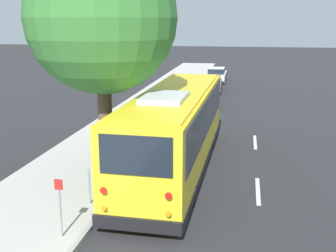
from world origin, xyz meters
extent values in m
plane|color=#28282B|center=(0.00, 0.00, 0.00)|extent=(160.00, 160.00, 0.00)
cube|color=#B2AFA8|center=(0.00, 3.88, 0.07)|extent=(80.00, 4.16, 0.15)
cube|color=#9D9A94|center=(0.00, 1.73, 0.07)|extent=(80.00, 0.14, 0.15)
cube|color=yellow|center=(-0.51, 0.22, 1.62)|extent=(10.97, 2.59, 2.74)
cube|color=black|center=(-0.51, 0.22, 0.39)|extent=(11.02, 2.64, 0.28)
cube|color=black|center=(-0.51, 0.22, 2.22)|extent=(10.08, 2.66, 1.31)
cube|color=black|center=(4.98, 0.12, 2.22)|extent=(0.07, 2.09, 1.37)
cube|color=black|center=(-6.00, 0.33, 2.32)|extent=(0.07, 1.92, 1.05)
cube|color=black|center=(4.98, 0.12, 2.86)|extent=(0.07, 1.72, 0.22)
cube|color=yellow|center=(-0.51, 0.22, 3.04)|extent=(10.29, 2.36, 0.10)
cube|color=silver|center=(-2.46, 0.26, 3.16)|extent=(2.03, 1.39, 0.20)
cube|color=black|center=(5.00, 0.11, 0.43)|extent=(0.15, 2.41, 0.36)
cube|color=black|center=(-6.03, 0.33, 0.43)|extent=(0.15, 2.41, 0.36)
cylinder|color=red|center=(-6.07, 1.19, 1.35)|extent=(0.03, 0.18, 0.18)
cylinder|color=orange|center=(-6.07, 1.19, 0.86)|extent=(0.03, 0.14, 0.14)
cylinder|color=red|center=(-6.10, -0.53, 1.35)|extent=(0.03, 0.18, 0.18)
cylinder|color=orange|center=(-6.10, -0.53, 0.86)|extent=(0.03, 0.14, 0.14)
cube|color=white|center=(5.07, 0.91, 0.60)|extent=(0.05, 0.32, 0.18)
cube|color=white|center=(5.04, -0.68, 0.60)|extent=(0.05, 0.32, 0.18)
cube|color=black|center=(4.64, 1.47, 2.48)|extent=(0.06, 0.10, 0.24)
cylinder|color=black|center=(2.74, 1.20, 0.46)|extent=(0.93, 0.32, 0.92)
cylinder|color=slate|center=(2.74, 1.20, 0.46)|extent=(0.42, 0.33, 0.41)
cylinder|color=black|center=(2.70, -0.88, 0.46)|extent=(0.93, 0.32, 0.92)
cylinder|color=slate|center=(2.70, -0.88, 0.46)|extent=(0.42, 0.33, 0.41)
cylinder|color=black|center=(-3.56, 1.32, 0.46)|extent=(0.93, 0.32, 0.92)
cylinder|color=slate|center=(-3.56, 1.32, 0.46)|extent=(0.42, 0.33, 0.41)
cylinder|color=black|center=(-3.60, -0.76, 0.46)|extent=(0.93, 0.32, 0.92)
cylinder|color=slate|center=(-3.60, -0.76, 0.46)|extent=(0.42, 0.33, 0.41)
cube|color=navy|center=(12.50, 0.46, 0.49)|extent=(4.34, 1.86, 0.65)
cube|color=black|center=(12.38, 0.46, 1.05)|extent=(2.07, 1.56, 0.48)
cube|color=navy|center=(12.38, 0.46, 1.29)|extent=(1.99, 1.52, 0.05)
cube|color=black|center=(14.66, 0.52, 0.27)|extent=(0.13, 1.68, 0.20)
cube|color=black|center=(10.33, 0.40, 0.27)|extent=(0.13, 1.68, 0.20)
cylinder|color=black|center=(13.83, 1.29, 0.33)|extent=(0.67, 0.22, 0.66)
cylinder|color=slate|center=(13.83, 1.29, 0.33)|extent=(0.30, 0.23, 0.30)
cylinder|color=black|center=(13.87, -0.29, 0.33)|extent=(0.67, 0.22, 0.66)
cylinder|color=slate|center=(13.87, -0.29, 0.33)|extent=(0.30, 0.23, 0.30)
cylinder|color=black|center=(11.12, 1.21, 0.33)|extent=(0.67, 0.22, 0.66)
cylinder|color=slate|center=(11.12, 1.21, 0.33)|extent=(0.30, 0.23, 0.30)
cylinder|color=black|center=(11.17, -0.37, 0.33)|extent=(0.67, 0.22, 0.66)
cylinder|color=slate|center=(11.17, -0.37, 0.33)|extent=(0.30, 0.23, 0.30)
cube|color=slate|center=(18.51, 0.48, 0.46)|extent=(4.17, 1.85, 0.61)
cube|color=black|center=(18.40, 0.47, 1.00)|extent=(1.99, 1.55, 0.48)
cube|color=slate|center=(18.40, 0.47, 1.24)|extent=(1.91, 1.51, 0.05)
cube|color=black|center=(20.59, 0.53, 0.25)|extent=(0.12, 1.68, 0.20)
cube|color=black|center=(16.42, 0.42, 0.25)|extent=(0.12, 1.68, 0.20)
cylinder|color=black|center=(19.79, 1.31, 0.31)|extent=(0.62, 0.22, 0.61)
cylinder|color=slate|center=(19.79, 1.31, 0.31)|extent=(0.28, 0.23, 0.28)
cylinder|color=black|center=(19.83, -0.28, 0.31)|extent=(0.62, 0.22, 0.61)
cylinder|color=slate|center=(19.83, -0.28, 0.31)|extent=(0.28, 0.23, 0.28)
cylinder|color=black|center=(17.18, 1.24, 0.31)|extent=(0.62, 0.22, 0.61)
cylinder|color=slate|center=(17.18, 1.24, 0.31)|extent=(0.28, 0.23, 0.28)
cylinder|color=black|center=(17.23, -0.35, 0.31)|extent=(0.62, 0.22, 0.61)
cylinder|color=slate|center=(17.23, -0.35, 0.31)|extent=(0.28, 0.23, 0.28)
cube|color=silver|center=(24.26, 0.41, 0.48)|extent=(4.55, 1.74, 0.63)
cube|color=black|center=(24.14, 0.41, 1.03)|extent=(2.16, 1.50, 0.48)
cube|color=silver|center=(24.14, 0.41, 1.27)|extent=(2.07, 1.46, 0.05)
cube|color=black|center=(26.55, 0.40, 0.26)|extent=(0.09, 1.67, 0.20)
cube|color=black|center=(21.96, 0.42, 0.26)|extent=(0.09, 1.67, 0.20)
cylinder|color=black|center=(25.69, 1.19, 0.32)|extent=(0.64, 0.20, 0.64)
cylinder|color=slate|center=(25.69, 1.19, 0.32)|extent=(0.29, 0.22, 0.29)
cylinder|color=black|center=(25.69, -0.38, 0.32)|extent=(0.64, 0.20, 0.64)
cylinder|color=slate|center=(25.69, -0.38, 0.32)|extent=(0.29, 0.22, 0.29)
cylinder|color=black|center=(22.83, 1.20, 0.32)|extent=(0.64, 0.20, 0.64)
cylinder|color=slate|center=(22.83, 1.20, 0.32)|extent=(0.29, 0.22, 0.29)
cylinder|color=black|center=(22.82, -0.37, 0.32)|extent=(0.64, 0.20, 0.64)
cylinder|color=slate|center=(22.82, -0.37, 0.32)|extent=(0.29, 0.22, 0.29)
cylinder|color=brown|center=(-1.94, 2.49, 2.03)|extent=(0.49, 0.49, 3.77)
sphere|color=#387A33|center=(-1.94, 2.49, 5.70)|extent=(5.09, 5.09, 5.09)
cylinder|color=gray|center=(-6.45, 2.23, 0.80)|extent=(0.06, 0.06, 1.30)
cube|color=red|center=(-6.45, 2.23, 1.59)|extent=(0.02, 0.22, 0.28)
cylinder|color=gray|center=(-4.41, 2.23, 0.71)|extent=(0.06, 0.06, 1.13)
cylinder|color=red|center=(8.10, 2.29, 0.47)|extent=(0.22, 0.22, 0.65)
sphere|color=red|center=(8.10, 2.29, 0.86)|extent=(0.20, 0.20, 0.20)
cube|color=silver|center=(-2.08, -2.88, 0.00)|extent=(2.40, 0.14, 0.01)
cube|color=silver|center=(3.92, -2.88, 0.00)|extent=(2.40, 0.14, 0.01)
camera|label=1|loc=(-15.71, -2.30, 5.61)|focal=45.00mm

